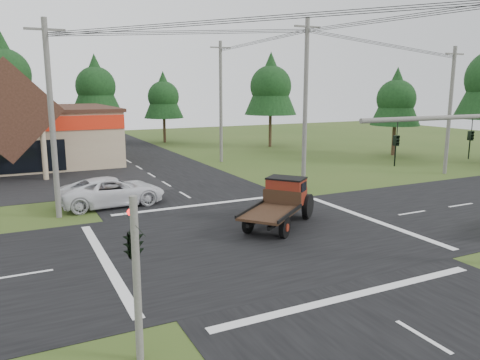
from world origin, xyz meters
TOP-DOWN VIEW (x-y plane):
  - ground at (0.00, 0.00)m, footprint 120.00×120.00m
  - road_ns at (0.00, 0.00)m, footprint 12.00×120.00m
  - road_ew at (0.00, 0.00)m, footprint 120.00×12.00m
  - traffic_signal_corner at (-7.50, -7.32)m, footprint 0.53×2.48m
  - utility_pole_nw at (-8.00, 8.00)m, footprint 2.00×0.30m
  - utility_pole_ne at (8.00, 8.00)m, footprint 2.00×0.30m
  - utility_pole_far at (22.00, 8.00)m, footprint 2.00×0.30m
  - utility_pole_n at (8.00, 22.00)m, footprint 2.00×0.30m
  - tree_row_c at (-10.00, 41.00)m, footprint 7.28×7.28m
  - tree_row_d at (0.00, 42.00)m, footprint 6.16×6.16m
  - tree_row_e at (8.00, 40.00)m, footprint 5.04×5.04m
  - tree_side_ne at (18.00, 30.00)m, footprint 6.16×6.16m
  - tree_side_e_near at (26.00, 18.00)m, footprint 5.04×5.04m
  - antique_flatbed_truck at (1.91, 1.21)m, footprint 5.84×5.30m
  - white_pickup at (-4.80, 9.38)m, footprint 6.33×3.15m

SIDE VIEW (x-z plane):
  - ground at x=0.00m, z-range 0.00..0.00m
  - road_ns at x=0.00m, z-range 0.00..0.02m
  - road_ew at x=0.00m, z-range 0.00..0.02m
  - white_pickup at x=-4.80m, z-range 0.00..1.72m
  - antique_flatbed_truck at x=1.91m, z-range 0.00..2.40m
  - traffic_signal_corner at x=-7.50m, z-range 1.32..5.72m
  - utility_pole_far at x=22.00m, z-range 0.14..10.34m
  - utility_pole_nw at x=-8.00m, z-range 0.14..10.64m
  - utility_pole_n at x=8.00m, z-range 0.14..11.34m
  - utility_pole_ne at x=8.00m, z-range 0.14..11.64m
  - tree_row_e at x=8.00m, z-range 1.49..10.58m
  - tree_side_e_near at x=26.00m, z-range 1.49..10.58m
  - tree_row_d at x=0.00m, z-range 1.82..12.93m
  - tree_side_ne at x=18.00m, z-range 1.82..12.93m
  - tree_row_c at x=-10.00m, z-range 2.16..15.29m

